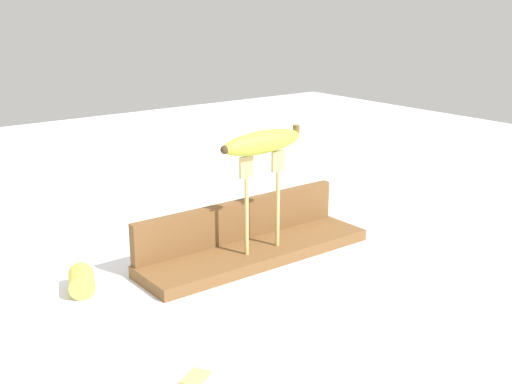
{
  "coord_description": "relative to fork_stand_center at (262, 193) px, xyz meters",
  "views": [
    {
      "loc": [
        -0.64,
        -0.83,
        0.44
      ],
      "look_at": [
        0.0,
        0.0,
        0.12
      ],
      "focal_mm": 45.22,
      "sensor_mm": 36.0,
      "label": 1
    }
  ],
  "objects": [
    {
      "name": "banana_chunk_near",
      "position": [
        -0.3,
        0.07,
        -0.1
      ],
      "size": [
        0.06,
        0.07,
        0.04
      ],
      "color": "#DBD147",
      "rests_on": "ground"
    },
    {
      "name": "fork_stand_center",
      "position": [
        0.0,
        0.0,
        0.0
      ],
      "size": [
        0.09,
        0.01,
        0.17
      ],
      "color": "tan",
      "rests_on": "wooden_board"
    },
    {
      "name": "ground_plane",
      "position": [
        -0.0,
        0.02,
        -0.12
      ],
      "size": [
        3.0,
        3.0,
        0.0
      ],
      "primitive_type": "plane",
      "color": "silver"
    },
    {
      "name": "wooden_board",
      "position": [
        -0.0,
        0.02,
        -0.11
      ],
      "size": [
        0.43,
        0.12,
        0.02
      ],
      "primitive_type": "cube",
      "color": "brown",
      "rests_on": "ground"
    },
    {
      "name": "board_backstop",
      "position": [
        -0.0,
        0.07,
        -0.07
      ],
      "size": [
        0.42,
        0.02,
        0.07
      ],
      "primitive_type": "cube",
      "color": "brown",
      "rests_on": "wooden_board"
    },
    {
      "name": "banana_raised_center",
      "position": [
        -0.0,
        -0.0,
        0.09
      ],
      "size": [
        0.18,
        0.06,
        0.04
      ],
      "color": "#B2C138",
      "rests_on": "fork_stand_center"
    }
  ]
}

